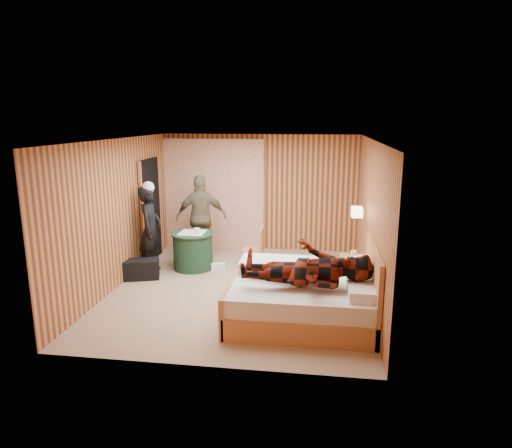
# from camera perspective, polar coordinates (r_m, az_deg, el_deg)

# --- Properties ---
(floor) EXTENTS (4.20, 5.00, 0.01)m
(floor) POSITION_cam_1_polar(r_m,az_deg,el_deg) (7.83, -2.01, -8.10)
(floor) COLOR tan
(floor) RESTS_ON ground
(ceiling) EXTENTS (4.20, 5.00, 0.01)m
(ceiling) POSITION_cam_1_polar(r_m,az_deg,el_deg) (7.31, -2.17, 10.49)
(ceiling) COLOR white
(ceiling) RESTS_ON wall_back
(wall_back) EXTENTS (4.20, 0.02, 2.50)m
(wall_back) POSITION_cam_1_polar(r_m,az_deg,el_deg) (9.90, 0.45, 3.92)
(wall_back) COLOR #D28850
(wall_back) RESTS_ON floor
(wall_left) EXTENTS (0.02, 5.00, 2.50)m
(wall_left) POSITION_cam_1_polar(r_m,az_deg,el_deg) (8.10, -16.87, 1.27)
(wall_left) COLOR #D28850
(wall_left) RESTS_ON floor
(wall_right) EXTENTS (0.02, 5.00, 2.50)m
(wall_right) POSITION_cam_1_polar(r_m,az_deg,el_deg) (7.40, 14.13, 0.36)
(wall_right) COLOR #D28850
(wall_right) RESTS_ON floor
(curtain) EXTENTS (2.20, 0.08, 2.40)m
(curtain) POSITION_cam_1_polar(r_m,az_deg,el_deg) (10.02, -5.29, 3.69)
(curtain) COLOR white
(curtain) RESTS_ON floor
(doorway) EXTENTS (0.06, 0.90, 2.05)m
(doorway) POSITION_cam_1_polar(r_m,az_deg,el_deg) (9.39, -13.02, 1.68)
(doorway) COLOR black
(doorway) RESTS_ON floor
(wall_lamp) EXTENTS (0.26, 0.24, 0.16)m
(wall_lamp) POSITION_cam_1_polar(r_m,az_deg,el_deg) (7.82, 12.53, 1.48)
(wall_lamp) COLOR gold
(wall_lamp) RESTS_ON wall_right
(bed) EXTENTS (2.07, 1.63, 1.12)m
(bed) POSITION_cam_1_polar(r_m,az_deg,el_deg) (6.64, 6.07, -9.19)
(bed) COLOR #E2985C
(bed) RESTS_ON floor
(nightstand) EXTENTS (0.45, 0.62, 0.59)m
(nightstand) POSITION_cam_1_polar(r_m,az_deg,el_deg) (7.74, 12.03, -6.25)
(nightstand) COLOR #E2985C
(nightstand) RESTS_ON floor
(round_table) EXTENTS (0.81, 0.81, 0.72)m
(round_table) POSITION_cam_1_polar(r_m,az_deg,el_deg) (8.83, -7.88, -3.28)
(round_table) COLOR #204730
(round_table) RESTS_ON floor
(chair_far) EXTENTS (0.48, 0.48, 0.93)m
(chair_far) POSITION_cam_1_polar(r_m,az_deg,el_deg) (9.37, -6.77, -1.13)
(chair_far) COLOR #E2985C
(chair_far) RESTS_ON floor
(chair_near) EXTENTS (0.37, 0.37, 0.83)m
(chair_near) POSITION_cam_1_polar(r_m,az_deg,el_deg) (8.61, 0.08, -2.74)
(chair_near) COLOR #E2985C
(chair_near) RESTS_ON floor
(duffel_bag) EXTENTS (0.69, 0.50, 0.35)m
(duffel_bag) POSITION_cam_1_polar(r_m,az_deg,el_deg) (8.51, -14.13, -5.49)
(duffel_bag) COLOR black
(duffel_bag) RESTS_ON floor
(sneaker_left) EXTENTS (0.30, 0.15, 0.13)m
(sneaker_left) POSITION_cam_1_polar(r_m,az_deg,el_deg) (8.60, -1.05, -5.68)
(sneaker_left) COLOR white
(sneaker_left) RESTS_ON floor
(sneaker_right) EXTENTS (0.30, 0.21, 0.12)m
(sneaker_right) POSITION_cam_1_polar(r_m,az_deg,el_deg) (8.80, -4.78, -5.30)
(sneaker_right) COLOR white
(sneaker_right) RESTS_ON floor
(woman_standing) EXTENTS (0.43, 0.62, 1.63)m
(woman_standing) POSITION_cam_1_polar(r_m,az_deg,el_deg) (8.67, -13.05, -0.68)
(woman_standing) COLOR black
(woman_standing) RESTS_ON floor
(man_at_table) EXTENTS (1.09, 0.68, 1.72)m
(man_at_table) POSITION_cam_1_polar(r_m,az_deg,el_deg) (9.33, -6.85, 0.84)
(man_at_table) COLOR #6B6647
(man_at_table) RESTS_ON floor
(man_on_bed) EXTENTS (0.86, 0.67, 1.77)m
(man_on_bed) POSITION_cam_1_polar(r_m,az_deg,el_deg) (6.19, 6.39, -4.30)
(man_on_bed) COLOR maroon
(man_on_bed) RESTS_ON bed
(book_lower) EXTENTS (0.19, 0.24, 0.02)m
(book_lower) POSITION_cam_1_polar(r_m,az_deg,el_deg) (7.60, 12.17, -4.26)
(book_lower) COLOR white
(book_lower) RESTS_ON nightstand
(book_upper) EXTENTS (0.17, 0.23, 0.02)m
(book_upper) POSITION_cam_1_polar(r_m,az_deg,el_deg) (7.59, 12.17, -4.12)
(book_upper) COLOR white
(book_upper) RESTS_ON nightstand
(cup_nightstand) EXTENTS (0.12, 0.12, 0.09)m
(cup_nightstand) POSITION_cam_1_polar(r_m,az_deg,el_deg) (7.76, 12.09, -3.61)
(cup_nightstand) COLOR white
(cup_nightstand) RESTS_ON nightstand
(cup_table) EXTENTS (0.16, 0.16, 0.10)m
(cup_table) POSITION_cam_1_polar(r_m,az_deg,el_deg) (8.65, -7.42, -0.83)
(cup_table) COLOR white
(cup_table) RESTS_ON round_table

